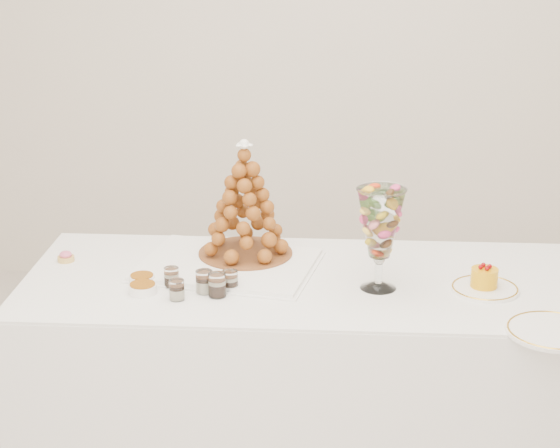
# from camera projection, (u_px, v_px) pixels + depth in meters

# --- Properties ---
(buffet_table) EXTENTS (2.01, 0.92, 0.74)m
(buffet_table) POSITION_uv_depth(u_px,v_px,m) (316.00, 379.00, 3.22)
(buffet_table) COLOR white
(buffet_table) RESTS_ON ground
(lace_tray) EXTENTS (0.62, 0.50, 0.02)m
(lace_tray) POSITION_uv_depth(u_px,v_px,m) (227.00, 265.00, 3.19)
(lace_tray) COLOR white
(lace_tray) RESTS_ON buffet_table
(macaron_vase) EXTENTS (0.15, 0.15, 0.34)m
(macaron_vase) POSITION_uv_depth(u_px,v_px,m) (380.00, 224.00, 2.96)
(macaron_vase) COLOR white
(macaron_vase) RESTS_ON buffet_table
(cake_plate) EXTENTS (0.22, 0.22, 0.01)m
(cake_plate) POSITION_uv_depth(u_px,v_px,m) (485.00, 289.00, 3.01)
(cake_plate) COLOR white
(cake_plate) RESTS_ON buffet_table
(spare_plate) EXTENTS (0.27, 0.27, 0.01)m
(spare_plate) POSITION_uv_depth(u_px,v_px,m) (552.00, 331.00, 2.71)
(spare_plate) COLOR white
(spare_plate) RESTS_ON buffet_table
(pink_tart) EXTENTS (0.06, 0.06, 0.04)m
(pink_tart) POSITION_uv_depth(u_px,v_px,m) (66.00, 257.00, 3.25)
(pink_tart) COLOR tan
(pink_tart) RESTS_ON buffet_table
(verrine_a) EXTENTS (0.05, 0.05, 0.07)m
(verrine_a) POSITION_uv_depth(u_px,v_px,m) (172.00, 277.00, 3.03)
(verrine_a) COLOR white
(verrine_a) RESTS_ON buffet_table
(verrine_b) EXTENTS (0.06, 0.06, 0.07)m
(verrine_b) POSITION_uv_depth(u_px,v_px,m) (204.00, 282.00, 2.98)
(verrine_b) COLOR white
(verrine_b) RESTS_ON buffet_table
(verrine_c) EXTENTS (0.06, 0.06, 0.07)m
(verrine_c) POSITION_uv_depth(u_px,v_px,m) (230.00, 281.00, 2.99)
(verrine_c) COLOR white
(verrine_c) RESTS_ON buffet_table
(verrine_d) EXTENTS (0.05, 0.05, 0.07)m
(verrine_d) POSITION_uv_depth(u_px,v_px,m) (177.00, 290.00, 2.93)
(verrine_d) COLOR white
(verrine_d) RESTS_ON buffet_table
(verrine_e) EXTENTS (0.07, 0.07, 0.08)m
(verrine_e) POSITION_uv_depth(u_px,v_px,m) (217.00, 285.00, 2.95)
(verrine_e) COLOR white
(verrine_e) RESTS_ON buffet_table
(ramekin_back) EXTENTS (0.08, 0.08, 0.03)m
(ramekin_back) POSITION_uv_depth(u_px,v_px,m) (142.00, 279.00, 3.06)
(ramekin_back) COLOR white
(ramekin_back) RESTS_ON buffet_table
(ramekin_front) EXTENTS (0.09, 0.09, 0.03)m
(ramekin_front) POSITION_uv_depth(u_px,v_px,m) (143.00, 289.00, 2.98)
(ramekin_front) COLOR white
(ramekin_front) RESTS_ON buffet_table
(croquembouche) EXTENTS (0.33, 0.33, 0.41)m
(croquembouche) POSITION_uv_depth(u_px,v_px,m) (245.00, 199.00, 3.20)
(croquembouche) COLOR brown
(croquembouche) RESTS_ON lace_tray
(mousse_cake) EXTENTS (0.09, 0.09, 0.08)m
(mousse_cake) POSITION_uv_depth(u_px,v_px,m) (484.00, 277.00, 3.00)
(mousse_cake) COLOR #E59D0A
(mousse_cake) RESTS_ON cake_plate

